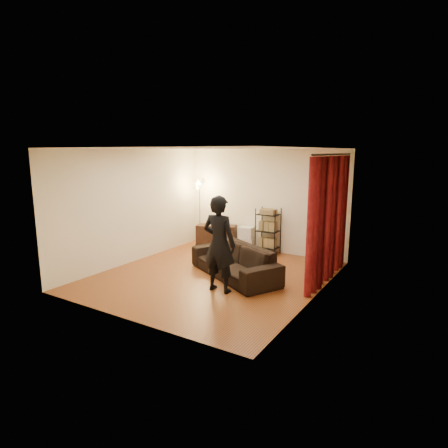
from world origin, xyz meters
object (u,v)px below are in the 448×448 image
Objects in this scene: media_cabinet at (216,236)px; wire_shelf at (268,231)px; storage_boxes at (247,238)px; sofa at (234,261)px; person at (219,244)px; floor_lamp at (200,213)px.

wire_shelf is (1.49, 0.17, 0.28)m from media_cabinet.
media_cabinet is at bearing -166.19° from storage_boxes.
wire_shelf is (-0.17, 2.05, 0.26)m from sofa.
person is at bearing -50.19° from sofa.
wire_shelf is at bearing -3.10° from storage_boxes.
floor_lamp reaches higher than storage_boxes.
storage_boxes is at bearing -4.82° from media_cabinet.
sofa is 2.24m from storage_boxes.
person reaches higher than storage_boxes.
floor_lamp is at bearing 167.37° from media_cabinet.
wire_shelf is 0.63× the size of floor_lamp.
floor_lamp is (-2.01, -0.23, 0.35)m from wire_shelf.
storage_boxes is 0.53× the size of wire_shelf.
wire_shelf is at bearing 6.43° from floor_lamp.
floor_lamp is (-2.36, 2.72, 0.02)m from person.
sofa is at bearing -67.30° from media_cabinet.
storage_boxes is at bearing 139.51° from sofa.
media_cabinet is at bearing -57.22° from person.
floor_lamp reaches higher than media_cabinet.
floor_lamp is at bearing -49.81° from person.
media_cabinet is 0.90× the size of wire_shelf.
person is 3.38m from media_cabinet.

